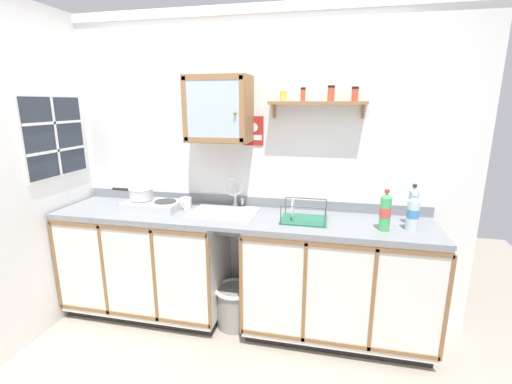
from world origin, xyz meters
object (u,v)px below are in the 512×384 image
Objects in this scene: sink at (225,216)px; trash_bin at (235,305)px; saucepan at (141,193)px; wall_cabinet at (219,109)px; mug at (186,203)px; hot_plate_stove at (153,205)px; bottle_soda_green_2 at (385,212)px; bottle_water_clear_1 at (413,213)px; dish_rack at (302,218)px; bottle_water_blue_0 at (413,206)px; warning_sign at (254,131)px.

trash_bin is at bearing -39.48° from sink.
wall_cabinet is at bearing 10.81° from saucepan.
wall_cabinet is at bearing 10.29° from mug.
wall_cabinet is (0.53, 0.14, 0.76)m from hot_plate_stove.
sink reaches higher than trash_bin.
bottle_soda_green_2 is 0.57× the size of wall_cabinet.
bottle_water_clear_1 reaches higher than dish_rack.
hot_plate_stove is 0.14m from saucepan.
dish_rack is at bearing -13.33° from wall_cabinet.
mug reaches higher than hot_plate_stove.
bottle_water_blue_0 is 1.72m from mug.
warning_sign is at bearing 74.49° from trash_bin.
bottle_soda_green_2 reaches higher than sink.
trash_bin is (0.69, -0.04, -0.79)m from hot_plate_stove.
bottle_water_clear_1 is (1.95, -0.06, 0.09)m from hot_plate_stove.
warning_sign is at bearing 19.72° from hot_plate_stove.
wall_cabinet is at bearing 122.10° from sink.
warning_sign is (-0.43, 0.30, 0.60)m from dish_rack.
wall_cabinet is at bearing 177.00° from bottle_water_blue_0.
hot_plate_stove is (-0.60, -0.04, 0.06)m from sink.
bottle_water_clear_1 is at bearing -4.95° from mug.
warning_sign is at bearing 19.60° from mug.
saucepan is 1.25× the size of bottle_soda_green_2.
saucepan is at bearing 176.04° from trash_bin.
warning_sign is at bearing 169.96° from bottle_water_blue_0.
sink is 1.94× the size of bottle_water_clear_1.
bottle_soda_green_2 is 1.42m from wall_cabinet.
mug is 0.26× the size of wall_cabinet.
dish_rack is (-0.56, 0.08, -0.11)m from bottle_soda_green_2.
wall_cabinet reaches higher than warning_sign.
saucepan is (-0.71, -0.02, 0.15)m from sink.
sink is 2.20× the size of warning_sign.
bottle_water_clear_1 is 0.19m from bottle_soda_green_2.
bottle_soda_green_2 is at bearing -11.08° from wall_cabinet.
wall_cabinet reaches higher than mug.
mug is (-1.70, 0.15, -0.08)m from bottle_water_clear_1.
bottle_soda_green_2 is 0.84× the size of trash_bin.
saucepan reaches higher than dish_rack.
warning_sign reaches higher than mug.
sink is 1.79× the size of bottle_soda_green_2.
bottle_water_blue_0 is at bearing 39.43° from bottle_soda_green_2.
hot_plate_stove is at bearing -160.28° from warning_sign.
dish_rack is 0.97m from mug.
trash_bin is at bearing -175.42° from bottle_water_blue_0.
sink reaches higher than hot_plate_stove.
sink is 0.74m from trash_bin.
saucepan is at bearing 177.87° from bottle_water_clear_1.
dish_rack is at bearing 1.95° from trash_bin.
bottle_water_clear_1 reaches higher than trash_bin.
bottle_water_blue_0 is 1.31m from warning_sign.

